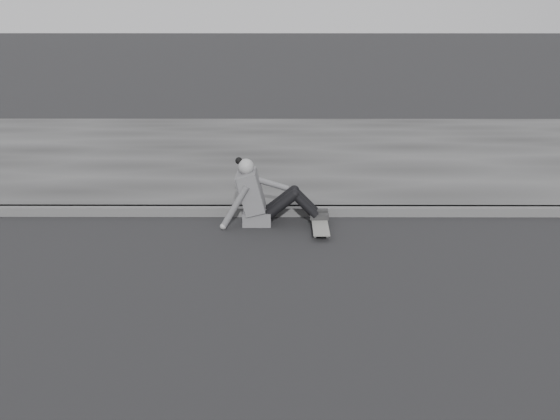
# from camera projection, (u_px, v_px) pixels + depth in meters

# --- Properties ---
(ground) EXTENTS (80.00, 80.00, 0.00)m
(ground) POSITION_uv_depth(u_px,v_px,m) (455.00, 308.00, 5.92)
(ground) COLOR black
(ground) RESTS_ON ground
(curb) EXTENTS (24.00, 0.16, 0.12)m
(curb) POSITION_uv_depth(u_px,v_px,m) (405.00, 211.00, 8.33)
(curb) COLOR #494949
(curb) RESTS_ON ground
(sidewalk) EXTENTS (24.00, 6.00, 0.12)m
(sidewalk) POSITION_uv_depth(u_px,v_px,m) (374.00, 155.00, 11.18)
(sidewalk) COLOR #353535
(sidewalk) RESTS_ON ground
(skateboard) EXTENTS (0.20, 0.78, 0.09)m
(skateboard) POSITION_uv_depth(u_px,v_px,m) (320.00, 225.00, 7.81)
(skateboard) COLOR #9C9C96
(skateboard) RESTS_ON ground
(seated_woman) EXTENTS (1.38, 0.46, 0.88)m
(seated_woman) POSITION_uv_depth(u_px,v_px,m) (262.00, 197.00, 7.94)
(seated_woman) COLOR #515153
(seated_woman) RESTS_ON ground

